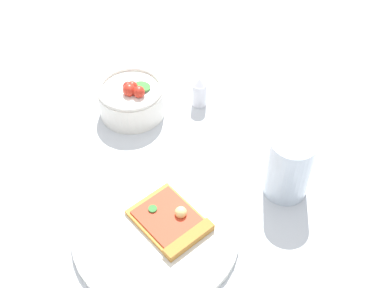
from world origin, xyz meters
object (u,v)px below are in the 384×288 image
at_px(pizza_slice_main, 173,223).
at_px(salad_bowl, 132,99).
at_px(soda_glass, 289,168).
at_px(plate, 156,233).
at_px(pepper_shaker, 199,92).

relative_size(pizza_slice_main, salad_bowl, 0.96).
bearing_deg(pizza_slice_main, soda_glass, -20.66).
distance_m(pizza_slice_main, salad_bowl, 0.30).
height_order(pizza_slice_main, salad_bowl, salad_bowl).
height_order(plate, pepper_shaker, pepper_shaker).
distance_m(salad_bowl, pepper_shaker, 0.14).
relative_size(soda_glass, pepper_shaker, 1.87).
xyz_separation_m(pizza_slice_main, salad_bowl, (0.13, 0.27, 0.01)).
bearing_deg(plate, pepper_shaker, 32.86).
bearing_deg(pepper_shaker, soda_glass, -100.35).
distance_m(pizza_slice_main, soda_glass, 0.22).
xyz_separation_m(pizza_slice_main, soda_glass, (0.20, -0.08, 0.04)).
bearing_deg(plate, pizza_slice_main, -21.04).
distance_m(salad_bowl, soda_glass, 0.35).
distance_m(plate, pepper_shaker, 0.33).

